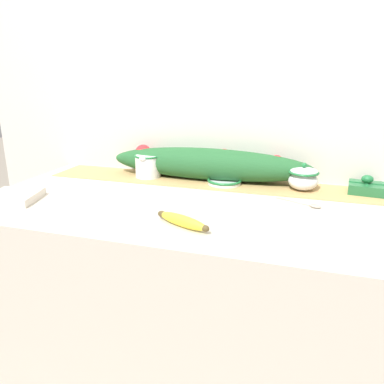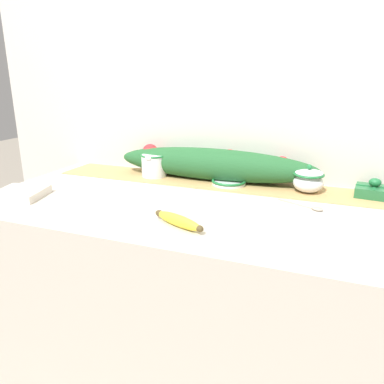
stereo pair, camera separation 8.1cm
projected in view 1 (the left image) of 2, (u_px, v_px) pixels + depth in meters
The scene contains 11 objects.
countertop at pixel (187, 308), 1.46m from camera, with size 1.48×0.75×0.88m, color beige.
back_wall at pixel (215, 101), 1.60m from camera, with size 2.28×0.04×2.40m, color silver.
table_runner at pixel (206, 182), 1.57m from camera, with size 1.36×0.21×0.00m, color tan.
cream_pitcher at pixel (148, 165), 1.63m from camera, with size 0.11×0.13×0.10m.
sugar_bowl at pixel (303, 178), 1.44m from camera, with size 0.12×0.12×0.11m.
small_dish at pixel (224, 181), 1.53m from camera, with size 0.14×0.14×0.02m.
banana at pixel (182, 221), 1.11m from camera, with size 0.19×0.11×0.04m.
spoon at pixel (312, 206), 1.28m from camera, with size 0.16×0.09×0.01m.
napkin_stack at pixel (14, 197), 1.33m from camera, with size 0.16×0.16×0.03m, color silver.
gift_box at pixel (366, 187), 1.41m from camera, with size 0.14×0.12×0.07m.
poinsettia_garland at pixel (207, 163), 1.58m from camera, with size 0.87×0.15×0.13m.
Camera 1 is at (0.39, -1.20, 1.31)m, focal length 35.00 mm.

